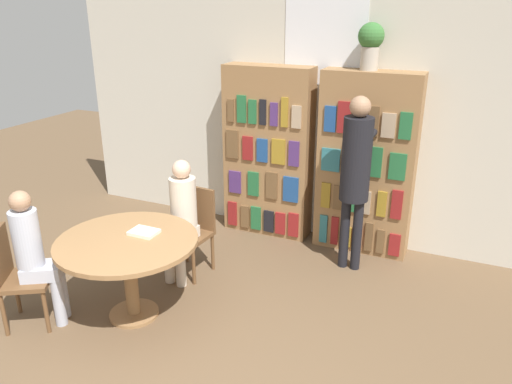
# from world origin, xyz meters

# --- Properties ---
(wall_back) EXTENTS (6.40, 0.07, 3.00)m
(wall_back) POSITION_xyz_m (0.00, 3.44, 1.51)
(wall_back) COLOR beige
(wall_back) RESTS_ON ground_plane
(bookshelf_left) EXTENTS (1.04, 0.34, 2.00)m
(bookshelf_left) POSITION_xyz_m (-0.58, 3.24, 1.00)
(bookshelf_left) COLOR olive
(bookshelf_left) RESTS_ON ground_plane
(bookshelf_right) EXTENTS (1.04, 0.34, 2.00)m
(bookshelf_right) POSITION_xyz_m (0.58, 3.24, 1.00)
(bookshelf_right) COLOR olive
(bookshelf_right) RESTS_ON ground_plane
(flower_vase) EXTENTS (0.26, 0.26, 0.47)m
(flower_vase) POSITION_xyz_m (0.52, 3.25, 2.27)
(flower_vase) COLOR #B7AD9E
(flower_vase) RESTS_ON bookshelf_right
(reading_table) EXTENTS (1.22, 1.22, 0.76)m
(reading_table) POSITION_xyz_m (-0.98, 1.08, 0.63)
(reading_table) COLOR olive
(reading_table) RESTS_ON ground_plane
(chair_near_camera) EXTENTS (0.55, 0.55, 0.90)m
(chair_near_camera) POSITION_xyz_m (-1.78, 0.59, 0.50)
(chair_near_camera) COLOR brown
(chair_near_camera) RESTS_ON ground_plane
(chair_left_side) EXTENTS (0.43, 0.43, 0.90)m
(chair_left_side) POSITION_xyz_m (-0.90, 2.03, 0.50)
(chair_left_side) COLOR brown
(chair_left_side) RESTS_ON ground_plane
(seated_reader_left) EXTENTS (0.29, 0.38, 1.25)m
(seated_reader_left) POSITION_xyz_m (-0.91, 1.85, 0.71)
(seated_reader_left) COLOR beige
(seated_reader_left) RESTS_ON ground_plane
(seated_reader_right) EXTENTS (0.39, 0.36, 1.24)m
(seated_reader_right) POSITION_xyz_m (-1.62, 0.69, 0.69)
(seated_reader_right) COLOR #B2B7C6
(seated_reader_right) RESTS_ON ground_plane
(librarian_standing) EXTENTS (0.29, 0.56, 1.83)m
(librarian_standing) POSITION_xyz_m (0.58, 2.74, 1.12)
(librarian_standing) COLOR black
(librarian_standing) RESTS_ON ground_plane
(open_book_on_table) EXTENTS (0.24, 0.18, 0.03)m
(open_book_on_table) POSITION_xyz_m (-0.91, 1.24, 0.77)
(open_book_on_table) COLOR silver
(open_book_on_table) RESTS_ON reading_table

